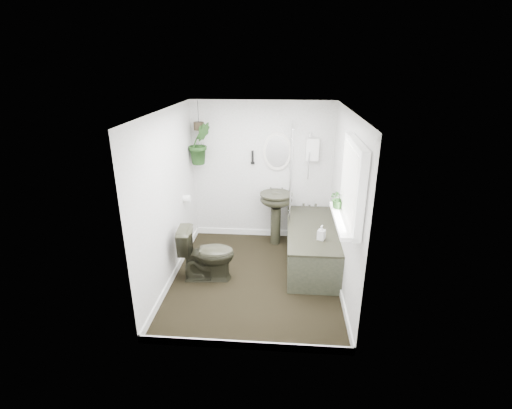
{
  "coord_description": "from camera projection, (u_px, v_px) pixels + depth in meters",
  "views": [
    {
      "loc": [
        0.37,
        -4.48,
        2.84
      ],
      "look_at": [
        0.0,
        0.15,
        1.05
      ],
      "focal_mm": 26.0,
      "sensor_mm": 36.0,
      "label": 1
    }
  ],
  "objects": [
    {
      "name": "toilet",
      "position": [
        207.0,
        253.0,
        5.09
      ],
      "size": [
        0.78,
        0.49,
        0.76
      ],
      "primitive_type": "imported",
      "rotation": [
        0.0,
        0.0,
        1.65
      ],
      "color": "black",
      "rests_on": "floor"
    },
    {
      "name": "wall_sconce",
      "position": [
        253.0,
        157.0,
        5.99
      ],
      "size": [
        0.04,
        0.04,
        0.22
      ],
      "primitive_type": "cylinder",
      "color": "black",
      "rests_on": "wall_back"
    },
    {
      "name": "soap_bottle",
      "position": [
        321.0,
        233.0,
        5.01
      ],
      "size": [
        0.12,
        0.13,
        0.21
      ],
      "primitive_type": "imported",
      "rotation": [
        0.0,
        0.0,
        -0.41
      ],
      "color": "#362D2D",
      "rests_on": "bathtub"
    },
    {
      "name": "toilet_roll_holder",
      "position": [
        187.0,
        199.0,
        5.63
      ],
      "size": [
        0.11,
        0.11,
        0.11
      ],
      "primitive_type": "cylinder",
      "rotation": [
        0.0,
        1.57,
        0.0
      ],
      "color": "white",
      "rests_on": "wall_left"
    },
    {
      "name": "window_blinds",
      "position": [
        348.0,
        183.0,
        3.9
      ],
      "size": [
        0.01,
        0.86,
        0.76
      ],
      "primitive_type": "cube",
      "color": "white",
      "rests_on": "wall_right"
    },
    {
      "name": "wall_back",
      "position": [
        262.0,
        172.0,
        6.12
      ],
      "size": [
        2.3,
        0.02,
        2.3
      ],
      "primitive_type": "cube",
      "color": "silver",
      "rests_on": "ground"
    },
    {
      "name": "bathtub",
      "position": [
        311.0,
        245.0,
        5.52
      ],
      "size": [
        0.72,
        1.72,
        0.58
      ],
      "primitive_type": null,
      "color": "black",
      "rests_on": "floor"
    },
    {
      "name": "skirting",
      "position": [
        255.0,
        275.0,
        5.2
      ],
      "size": [
        2.3,
        2.8,
        0.1
      ],
      "primitive_type": "cube",
      "color": "white",
      "rests_on": "floor"
    },
    {
      "name": "ceiling",
      "position": [
        255.0,
        110.0,
        4.39
      ],
      "size": [
        2.3,
        2.8,
        0.02
      ],
      "primitive_type": "cube",
      "color": "white",
      "rests_on": "ground"
    },
    {
      "name": "wall_right",
      "position": [
        346.0,
        204.0,
        4.72
      ],
      "size": [
        0.02,
        2.8,
        2.3
      ],
      "primitive_type": "cube",
      "color": "silver",
      "rests_on": "ground"
    },
    {
      "name": "wall_left",
      "position": [
        168.0,
        199.0,
        4.89
      ],
      "size": [
        0.02,
        2.8,
        2.3
      ],
      "primitive_type": "cube",
      "color": "silver",
      "rests_on": "ground"
    },
    {
      "name": "wall_front",
      "position": [
        243.0,
        254.0,
        3.49
      ],
      "size": [
        2.3,
        0.02,
        2.3
      ],
      "primitive_type": "cube",
      "color": "silver",
      "rests_on": "ground"
    },
    {
      "name": "hanging_plant",
      "position": [
        200.0,
        143.0,
        5.82
      ],
      "size": [
        0.46,
        0.44,
        0.66
      ],
      "primitive_type": "imported",
      "rotation": [
        0.0,
        0.0,
        0.54
      ],
      "color": "black",
      "rests_on": "ceiling"
    },
    {
      "name": "hanging_pot",
      "position": [
        199.0,
        126.0,
        5.72
      ],
      "size": [
        0.16,
        0.16,
        0.12
      ],
      "primitive_type": "cylinder",
      "color": "#2C2317",
      "rests_on": "ceiling"
    },
    {
      "name": "oval_mirror",
      "position": [
        277.0,
        152.0,
        5.94
      ],
      "size": [
        0.46,
        0.03,
        0.62
      ],
      "primitive_type": "ellipsoid",
      "color": "silver",
      "rests_on": "wall_back"
    },
    {
      "name": "window_recess",
      "position": [
        353.0,
        183.0,
        3.9
      ],
      "size": [
        0.08,
        1.0,
        0.9
      ],
      "primitive_type": "cube",
      "color": "white",
      "rests_on": "wall_right"
    },
    {
      "name": "sill_plant",
      "position": [
        339.0,
        199.0,
        4.28
      ],
      "size": [
        0.24,
        0.22,
        0.23
      ],
      "primitive_type": "imported",
      "rotation": [
        0.0,
        0.0,
        0.22
      ],
      "color": "black",
      "rests_on": "window_sill"
    },
    {
      "name": "bath_screen",
      "position": [
        291.0,
        172.0,
        5.65
      ],
      "size": [
        0.04,
        0.72,
        1.4
      ],
      "primitive_type": null,
      "color": "silver",
      "rests_on": "bathtub"
    },
    {
      "name": "pedestal_sink",
      "position": [
        276.0,
        219.0,
        6.07
      ],
      "size": [
        0.56,
        0.49,
        0.89
      ],
      "primitive_type": null,
      "rotation": [
        0.0,
        0.0,
        -0.1
      ],
      "color": "black",
      "rests_on": "floor"
    },
    {
      "name": "shower_box",
      "position": [
        312.0,
        149.0,
        5.85
      ],
      "size": [
        0.2,
        0.1,
        0.35
      ],
      "primitive_type": "cube",
      "color": "white",
      "rests_on": "wall_back"
    },
    {
      "name": "window_sill",
      "position": [
        343.0,
        220.0,
        4.05
      ],
      "size": [
        0.18,
        1.0,
        0.04
      ],
      "primitive_type": "cube",
      "color": "white",
      "rests_on": "wall_right"
    },
    {
      "name": "floor",
      "position": [
        255.0,
        278.0,
        5.22
      ],
      "size": [
        2.3,
        2.8,
        0.02
      ],
      "primitive_type": "cube",
      "color": "black",
      "rests_on": "ground"
    }
  ]
}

